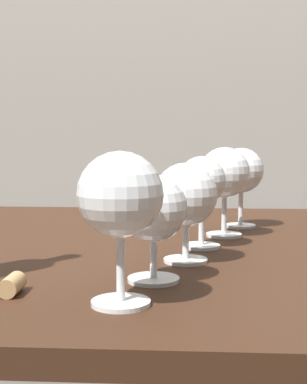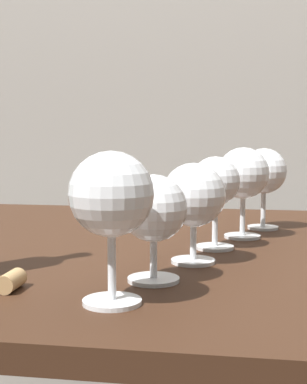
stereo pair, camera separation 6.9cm
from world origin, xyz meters
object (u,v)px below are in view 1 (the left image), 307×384
object	(u,v)px
wine_glass_chardonnay	(202,183)
wine_glass_pinot	(225,175)
wine_glass_cabernet	(120,197)
wine_glass_rose	(154,210)
cork	(12,285)
wine_glass_merlot	(241,172)
wine_glass_port	(186,197)

from	to	relation	value
wine_glass_chardonnay	wine_glass_pinot	world-z (taller)	wine_glass_pinot
wine_glass_cabernet	wine_glass_pinot	world-z (taller)	wine_glass_cabernet
wine_glass_chardonnay	wine_glass_pinot	size ratio (longest dim) A/B	0.93
wine_glass_rose	wine_glass_cabernet	bearing A→B (deg)	-106.15
wine_glass_chardonnay	wine_glass_pinot	xyz separation A→B (m)	(0.04, 0.10, 0.01)
wine_glass_rose	wine_glass_pinot	distance (m)	0.33
wine_glass_pinot	cork	world-z (taller)	wine_glass_pinot
wine_glass_rose	wine_glass_merlot	size ratio (longest dim) A/B	0.87
wine_glass_chardonnay	wine_glass_merlot	world-z (taller)	wine_glass_merlot
wine_glass_cabernet	wine_glass_merlot	world-z (taller)	wine_glass_cabernet
wine_glass_cabernet	wine_glass_rose	xyz separation A→B (m)	(0.03, 0.10, -0.03)
wine_glass_port	wine_glass_merlot	xyz separation A→B (m)	(0.10, 0.30, 0.01)
wine_glass_rose	cork	distance (m)	0.19
wine_glass_cabernet	wine_glass_merlot	distance (m)	0.54
wine_glass_pinot	wine_glass_merlot	world-z (taller)	wine_glass_pinot
wine_glass_chardonnay	cork	world-z (taller)	wine_glass_chardonnay
wine_glass_rose	wine_glass_merlot	xyz separation A→B (m)	(0.14, 0.41, 0.02)
wine_glass_pinot	wine_glass_cabernet	bearing A→B (deg)	-107.88
wine_glass_merlot	cork	xyz separation A→B (m)	(-0.30, -0.48, -0.09)
wine_glass_cabernet	cork	size ratio (longest dim) A/B	3.88
wine_glass_pinot	wine_glass_merlot	distance (m)	0.11
wine_glass_merlot	wine_glass_pinot	bearing A→B (deg)	-110.71
wine_glass_pinot	cork	xyz separation A→B (m)	(-0.26, -0.38, -0.10)
wine_glass_port	wine_glass_pinot	distance (m)	0.22
wine_glass_rose	wine_glass_port	distance (m)	0.11
wine_glass_pinot	cork	bearing A→B (deg)	-124.42
wine_glass_rose	wine_glass_merlot	world-z (taller)	wine_glass_merlot
wine_glass_pinot	wine_glass_chardonnay	bearing A→B (deg)	-112.14
cork	wine_glass_pinot	bearing A→B (deg)	55.58
wine_glass_chardonnay	cork	distance (m)	0.36
wine_glass_merlot	wine_glass_cabernet	bearing A→B (deg)	-108.43
wine_glass_pinot	wine_glass_merlot	xyz separation A→B (m)	(0.04, 0.10, -0.00)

